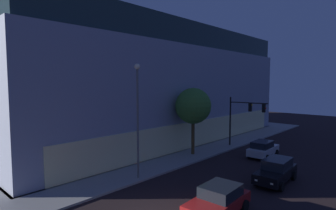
# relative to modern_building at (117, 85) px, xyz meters

# --- Properties ---
(modern_building) EXTENTS (39.67, 31.47, 14.28)m
(modern_building) POSITION_rel_modern_building_xyz_m (0.00, 0.00, 0.00)
(modern_building) COLOR #4C4C51
(modern_building) RESTS_ON ground
(traffic_light_far_corner) EXTENTS (0.64, 4.34, 5.63)m
(traffic_light_far_corner) POSITION_rel_modern_building_xyz_m (2.88, -19.62, -3.02)
(traffic_light_far_corner) COLOR black
(traffic_light_far_corner) RESTS_ON sidewalk_corner
(street_lamp_sidewalk) EXTENTS (0.44, 0.44, 8.67)m
(street_lamp_sidewalk) POSITION_rel_modern_building_xyz_m (-11.83, -18.47, -1.54)
(street_lamp_sidewalk) COLOR #5F5F5F
(street_lamp_sidewalk) RESTS_ON sidewalk_corner
(sidewalk_tree) EXTENTS (3.64, 3.64, 6.75)m
(sidewalk_tree) POSITION_rel_modern_building_xyz_m (-3.42, -17.23, -2.02)
(sidewalk_tree) COLOR #4A3A1E
(sidewalk_tree) RESTS_ON sidewalk_corner
(car_red) EXTENTS (4.42, 2.39, 1.63)m
(car_red) POSITION_rel_modern_building_xyz_m (-12.41, -26.00, -6.23)
(car_red) COLOR maroon
(car_red) RESTS_ON ground
(car_black) EXTENTS (4.76, 2.19, 1.73)m
(car_black) POSITION_rel_modern_building_xyz_m (-5.18, -26.42, -6.19)
(car_black) COLOR black
(car_black) RESTS_ON ground
(car_silver) EXTENTS (4.31, 2.11, 1.61)m
(car_silver) POSITION_rel_modern_building_xyz_m (0.91, -22.74, -6.25)
(car_silver) COLOR #B7BABF
(car_silver) RESTS_ON ground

